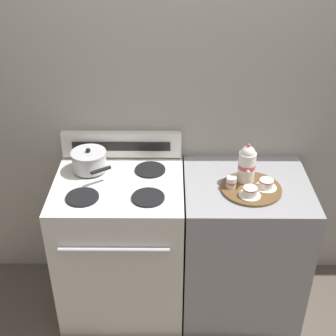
% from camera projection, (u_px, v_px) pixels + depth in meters
% --- Properties ---
extents(ground_plane, '(6.00, 6.00, 0.00)m').
position_uv_depth(ground_plane, '(180.00, 297.00, 3.17)').
color(ground_plane, brown).
extents(wall_back, '(6.00, 0.05, 2.20)m').
position_uv_depth(wall_back, '(181.00, 130.00, 2.89)').
color(wall_back, '#9E998E').
rests_on(wall_back, ground).
extents(stove, '(0.75, 0.67, 0.94)m').
position_uv_depth(stove, '(122.00, 245.00, 2.93)').
color(stove, silver).
rests_on(stove, ground).
extents(control_panel, '(0.74, 0.05, 0.17)m').
position_uv_depth(control_panel, '(122.00, 144.00, 2.89)').
color(control_panel, silver).
rests_on(control_panel, stove).
extents(side_counter, '(0.73, 0.64, 0.93)m').
position_uv_depth(side_counter, '(241.00, 246.00, 2.93)').
color(side_counter, '#939399').
rests_on(side_counter, ground).
extents(saucepan, '(0.25, 0.28, 0.14)m').
position_uv_depth(saucepan, '(89.00, 160.00, 2.77)').
color(saucepan, '#B7B7BC').
rests_on(saucepan, stove).
extents(serving_tray, '(0.34, 0.34, 0.01)m').
position_uv_depth(serving_tray, '(251.00, 189.00, 2.63)').
color(serving_tray, brown).
rests_on(serving_tray, side_counter).
extents(teapot, '(0.10, 0.16, 0.24)m').
position_uv_depth(teapot, '(247.00, 164.00, 2.63)').
color(teapot, white).
rests_on(teapot, serving_tray).
extents(teacup_left, '(0.12, 0.12, 0.05)m').
position_uv_depth(teacup_left, '(250.00, 192.00, 2.55)').
color(teacup_left, white).
rests_on(teacup_left, serving_tray).
extents(teacup_right, '(0.12, 0.12, 0.05)m').
position_uv_depth(teacup_right, '(266.00, 184.00, 2.61)').
color(teacup_right, white).
rests_on(teacup_right, serving_tray).
extents(creamer_jug, '(0.06, 0.06, 0.06)m').
position_uv_depth(creamer_jug, '(231.00, 182.00, 2.62)').
color(creamer_jug, white).
rests_on(creamer_jug, serving_tray).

